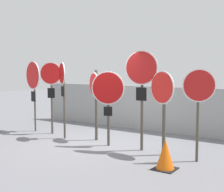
# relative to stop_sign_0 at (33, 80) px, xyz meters

# --- Properties ---
(ground_plane) EXTENTS (40.00, 40.00, 0.00)m
(ground_plane) POSITION_rel_stop_sign_0_xyz_m (2.90, -0.16, -1.73)
(ground_plane) COLOR slate
(fence_back) EXTENTS (8.58, 0.12, 1.51)m
(fence_back) POSITION_rel_stop_sign_0_xyz_m (2.90, 2.33, -0.98)
(fence_back) COLOR gray
(fence_back) RESTS_ON ground
(stop_sign_0) EXTENTS (0.91, 0.28, 2.35)m
(stop_sign_0) POSITION_rel_stop_sign_0_xyz_m (0.00, 0.00, 0.00)
(stop_sign_0) COLOR #474238
(stop_sign_0) RESTS_ON ground
(stop_sign_1) EXTENTS (0.65, 0.37, 2.31)m
(stop_sign_1) POSITION_rel_stop_sign_0_xyz_m (0.81, 0.04, -0.06)
(stop_sign_1) COLOR #474238
(stop_sign_1) RESTS_ON ground
(stop_sign_2) EXTENTS (0.56, 0.39, 2.29)m
(stop_sign_2) POSITION_rel_stop_sign_0_xyz_m (1.58, -0.25, -0.05)
(stop_sign_2) COLOR #474238
(stop_sign_2) RESTS_ON ground
(stop_sign_3) EXTENTS (0.58, 0.38, 2.06)m
(stop_sign_3) POSITION_rel_stop_sign_0_xyz_m (2.51, 0.12, -0.33)
(stop_sign_3) COLOR #474238
(stop_sign_3) RESTS_ON ground
(stop_sign_4) EXTENTS (0.84, 0.36, 2.03)m
(stop_sign_4) POSITION_rel_stop_sign_0_xyz_m (3.23, -0.25, -0.30)
(stop_sign_4) COLOR #474238
(stop_sign_4) RESTS_ON ground
(stop_sign_5) EXTENTS (0.86, 0.18, 2.55)m
(stop_sign_5) POSITION_rel_stop_sign_0_xyz_m (4.22, -0.18, 0.11)
(stop_sign_5) COLOR #474238
(stop_sign_5) RESTS_ON ground
(stop_sign_6) EXTENTS (0.74, 0.34, 2.04)m
(stop_sign_6) POSITION_rel_stop_sign_0_xyz_m (4.84, -0.27, -0.30)
(stop_sign_6) COLOR #474238
(stop_sign_6) RESTS_ON ground
(stop_sign_7) EXTENTS (0.64, 0.42, 2.09)m
(stop_sign_7) POSITION_rel_stop_sign_0_xyz_m (5.74, -0.33, -0.19)
(stop_sign_7) COLOR #474238
(stop_sign_7) RESTS_ON ground
(traffic_cone_0) EXTENTS (0.46, 0.46, 0.64)m
(traffic_cone_0) POSITION_rel_stop_sign_0_xyz_m (5.36, -1.20, -1.42)
(traffic_cone_0) COLOR black
(traffic_cone_0) RESTS_ON ground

